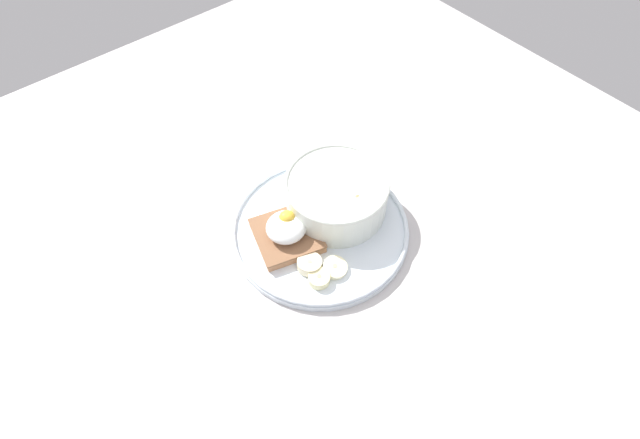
{
  "coord_description": "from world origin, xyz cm",
  "views": [
    {
      "loc": [
        -26.71,
        -32.07,
        61.65
      ],
      "look_at": [
        0.0,
        0.0,
        5.0
      ],
      "focal_mm": 28.0,
      "sensor_mm": 36.0,
      "label": 1
    }
  ],
  "objects_px": {
    "oatmeal_bowl": "(337,194)",
    "poached_egg": "(286,226)",
    "toast_slice": "(287,235)",
    "banana_slice_front": "(335,268)",
    "banana_slice_back": "(319,278)",
    "banana_slice_left": "(309,264)"
  },
  "relations": [
    {
      "from": "oatmeal_bowl",
      "to": "poached_egg",
      "type": "height_order",
      "value": "oatmeal_bowl"
    },
    {
      "from": "poached_egg",
      "to": "banana_slice_front",
      "type": "distance_m",
      "value": 0.09
    },
    {
      "from": "banana_slice_left",
      "to": "banana_slice_back",
      "type": "distance_m",
      "value": 0.03
    },
    {
      "from": "banana_slice_left",
      "to": "banana_slice_back",
      "type": "relative_size",
      "value": 1.16
    },
    {
      "from": "toast_slice",
      "to": "banana_slice_front",
      "type": "bearing_deg",
      "value": -77.45
    },
    {
      "from": "oatmeal_bowl",
      "to": "toast_slice",
      "type": "distance_m",
      "value": 0.09
    },
    {
      "from": "banana_slice_left",
      "to": "banana_slice_front",
      "type": "bearing_deg",
      "value": -47.47
    },
    {
      "from": "banana_slice_back",
      "to": "banana_slice_front",
      "type": "bearing_deg",
      "value": -1.44
    },
    {
      "from": "banana_slice_front",
      "to": "banana_slice_left",
      "type": "distance_m",
      "value": 0.03
    },
    {
      "from": "toast_slice",
      "to": "banana_slice_left",
      "type": "bearing_deg",
      "value": -95.17
    },
    {
      "from": "banana_slice_back",
      "to": "poached_egg",
      "type": "bearing_deg",
      "value": 83.19
    },
    {
      "from": "toast_slice",
      "to": "banana_slice_left",
      "type": "distance_m",
      "value": 0.06
    },
    {
      "from": "oatmeal_bowl",
      "to": "toast_slice",
      "type": "xyz_separation_m",
      "value": [
        -0.09,
        0.0,
        -0.02
      ]
    },
    {
      "from": "oatmeal_bowl",
      "to": "banana_slice_left",
      "type": "height_order",
      "value": "oatmeal_bowl"
    },
    {
      "from": "banana_slice_front",
      "to": "banana_slice_left",
      "type": "relative_size",
      "value": 0.92
    },
    {
      "from": "toast_slice",
      "to": "banana_slice_front",
      "type": "distance_m",
      "value": 0.08
    },
    {
      "from": "banana_slice_back",
      "to": "oatmeal_bowl",
      "type": "bearing_deg",
      "value": 38.83
    },
    {
      "from": "banana_slice_front",
      "to": "toast_slice",
      "type": "bearing_deg",
      "value": 102.55
    },
    {
      "from": "toast_slice",
      "to": "banana_slice_left",
      "type": "height_order",
      "value": "same"
    },
    {
      "from": "oatmeal_bowl",
      "to": "banana_slice_front",
      "type": "bearing_deg",
      "value": -131.72
    },
    {
      "from": "oatmeal_bowl",
      "to": "banana_slice_back",
      "type": "xyz_separation_m",
      "value": [
        -0.1,
        -0.08,
        -0.03
      ]
    },
    {
      "from": "oatmeal_bowl",
      "to": "banana_slice_back",
      "type": "height_order",
      "value": "oatmeal_bowl"
    }
  ]
}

